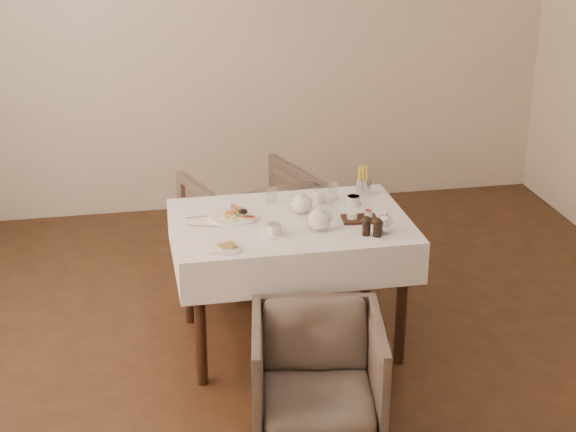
% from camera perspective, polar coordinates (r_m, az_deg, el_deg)
% --- Properties ---
extents(table, '(1.28, 0.88, 0.75)m').
position_cam_1_polar(table, '(4.83, 0.16, -1.53)').
color(table, black).
rests_on(table, ground).
extents(armchair_near, '(0.72, 0.73, 0.58)m').
position_cam_1_polar(armchair_near, '(4.29, 1.91, -10.15)').
color(armchair_near, '#4B3F37').
rests_on(armchair_near, ground).
extents(armchair_far, '(0.95, 0.97, 0.70)m').
position_cam_1_polar(armchair_far, '(5.77, -2.29, -0.54)').
color(armchair_far, '#4B3F37').
rests_on(armchair_far, ground).
extents(breakfast_plate, '(0.27, 0.27, 0.03)m').
position_cam_1_polar(breakfast_plate, '(4.82, -3.48, 0.03)').
color(breakfast_plate, white).
rests_on(breakfast_plate, table).
extents(side_plate, '(0.16, 0.16, 0.02)m').
position_cam_1_polar(side_plate, '(4.43, -4.11, -2.11)').
color(side_plate, white).
rests_on(side_plate, table).
extents(teapot_centre, '(0.18, 0.15, 0.13)m').
position_cam_1_polar(teapot_centre, '(4.85, 0.88, 0.90)').
color(teapot_centre, white).
rests_on(teapot_centre, table).
extents(teapot_front, '(0.18, 0.14, 0.14)m').
position_cam_1_polar(teapot_front, '(4.63, 2.00, -0.14)').
color(teapot_front, white).
rests_on(teapot_front, table).
extents(creamer, '(0.08, 0.08, 0.08)m').
position_cam_1_polar(creamer, '(4.99, 2.04, 1.23)').
color(creamer, white).
rests_on(creamer, table).
extents(teacup_near, '(0.13, 0.13, 0.06)m').
position_cam_1_polar(teacup_near, '(4.58, -0.92, -0.92)').
color(teacup_near, white).
rests_on(teacup_near, table).
extents(teacup_far, '(0.13, 0.13, 0.06)m').
position_cam_1_polar(teacup_far, '(4.97, 4.25, 0.93)').
color(teacup_far, white).
rests_on(teacup_far, table).
extents(glass_left, '(0.07, 0.07, 0.09)m').
position_cam_1_polar(glass_left, '(5.00, -1.07, 1.30)').
color(glass_left, silver).
rests_on(glass_left, table).
extents(glass_mid, '(0.08, 0.08, 0.09)m').
position_cam_1_polar(glass_mid, '(4.79, 2.53, 0.35)').
color(glass_mid, silver).
rests_on(glass_mid, table).
extents(glass_right, '(0.08, 0.08, 0.09)m').
position_cam_1_polar(glass_right, '(5.06, 2.91, 1.60)').
color(glass_right, silver).
rests_on(glass_right, table).
extents(condiment_board, '(0.20, 0.14, 0.05)m').
position_cam_1_polar(condiment_board, '(4.79, 4.62, -0.11)').
color(condiment_board, black).
rests_on(condiment_board, table).
extents(pepper_mill_left, '(0.07, 0.07, 0.11)m').
position_cam_1_polar(pepper_mill_left, '(4.59, 5.10, -0.62)').
color(pepper_mill_left, black).
rests_on(pepper_mill_left, table).
extents(pepper_mill_right, '(0.05, 0.05, 0.10)m').
position_cam_1_polar(pepper_mill_right, '(4.58, 5.81, -0.72)').
color(pepper_mill_right, black).
rests_on(pepper_mill_right, table).
extents(silver_pot, '(0.14, 0.13, 0.13)m').
position_cam_1_polar(silver_pot, '(4.62, 6.28, -0.39)').
color(silver_pot, white).
rests_on(silver_pot, table).
extents(fries_cup, '(0.09, 0.09, 0.18)m').
position_cam_1_polar(fries_cup, '(5.13, 4.88, 2.22)').
color(fries_cup, silver).
rests_on(fries_cup, table).
extents(cutlery_fork, '(0.17, 0.02, 0.00)m').
position_cam_1_polar(cutlery_fork, '(4.84, -5.62, -0.05)').
color(cutlery_fork, silver).
rests_on(cutlery_fork, table).
extents(cutlery_knife, '(0.19, 0.08, 0.00)m').
position_cam_1_polar(cutlery_knife, '(4.72, -5.47, -0.66)').
color(cutlery_knife, silver).
rests_on(cutlery_knife, table).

